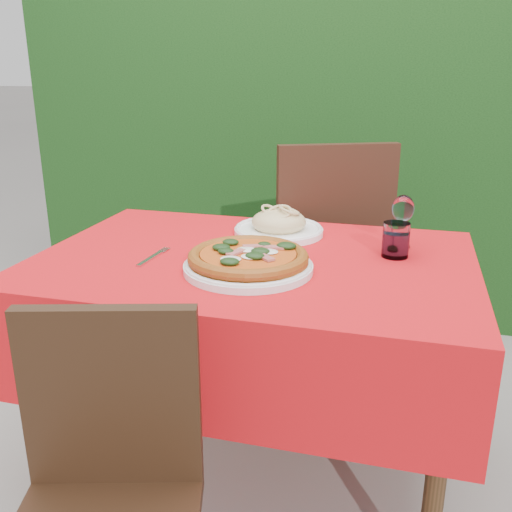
% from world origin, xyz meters
% --- Properties ---
extents(ground, '(60.00, 60.00, 0.00)m').
position_xyz_m(ground, '(0.00, 0.00, 0.00)').
color(ground, slate).
rests_on(ground, ground).
extents(hedge, '(3.20, 0.55, 1.78)m').
position_xyz_m(hedge, '(0.00, 1.55, 0.92)').
color(hedge, black).
rests_on(hedge, ground).
extents(dining_table, '(1.26, 0.86, 0.75)m').
position_xyz_m(dining_table, '(0.00, 0.00, 0.60)').
color(dining_table, '#422815').
rests_on(dining_table, ground).
extents(chair_near, '(0.46, 0.46, 0.83)m').
position_xyz_m(chair_near, '(-0.12, -0.69, 0.47)').
color(chair_near, black).
rests_on(chair_near, ground).
extents(chair_far, '(0.60, 0.60, 1.01)m').
position_xyz_m(chair_far, '(0.12, 0.67, 0.58)').
color(chair_far, black).
rests_on(chair_far, ground).
extents(pizza_plate, '(0.35, 0.35, 0.07)m').
position_xyz_m(pizza_plate, '(0.02, -0.12, 0.78)').
color(pizza_plate, silver).
rests_on(pizza_plate, dining_table).
extents(pasta_plate, '(0.29, 0.29, 0.08)m').
position_xyz_m(pasta_plate, '(0.02, 0.24, 0.78)').
color(pasta_plate, white).
rests_on(pasta_plate, dining_table).
extents(water_glass, '(0.08, 0.08, 0.10)m').
position_xyz_m(water_glass, '(0.40, 0.11, 0.79)').
color(water_glass, silver).
rests_on(water_glass, dining_table).
extents(wine_glass, '(0.07, 0.07, 0.16)m').
position_xyz_m(wine_glass, '(0.41, 0.21, 0.86)').
color(wine_glass, silver).
rests_on(wine_glass, dining_table).
extents(fork, '(0.04, 0.19, 0.00)m').
position_xyz_m(fork, '(-0.28, -0.10, 0.75)').
color(fork, silver).
rests_on(fork, dining_table).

